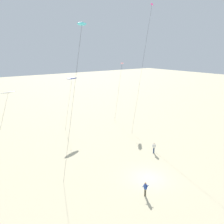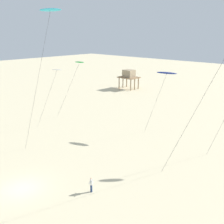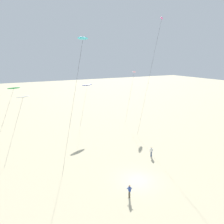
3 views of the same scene
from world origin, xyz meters
name	(u,v)px [view 3 (image 3 of 3)]	position (x,y,z in m)	size (l,w,h in m)	color
ground_plane	(138,180)	(0.00, 0.00, 0.00)	(260.00, 260.00, 0.00)	beige
kite_cyan	(83,40)	(-4.35, 7.98, 18.43)	(5.97, 3.70, 18.93)	#33BFE0
kite_navy	(87,85)	(2.15, 24.31, 9.99)	(4.39, 2.47, 10.23)	navy
kite_pink	(134,73)	(14.44, 23.50, 12.50)	(4.71, 3.01, 13.02)	pink
kite_green	(13,89)	(-13.37, 19.79, 10.77)	(5.65, 2.88, 11.10)	green
kite_white	(23,98)	(-12.33, 14.06, 10.05)	(4.97, 2.65, 10.40)	white
kite_magenta	(161,24)	(17.35, 17.91, 23.38)	(9.77, 5.59, 24.74)	#D8339E
kite_flyer_nearest	(129,191)	(-2.89, -2.45, 0.89)	(0.51, 0.54, 1.67)	#4C4738
kite_flyer_middle	(151,152)	(5.90, 4.69, 0.89)	(0.72, 0.73, 1.67)	navy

